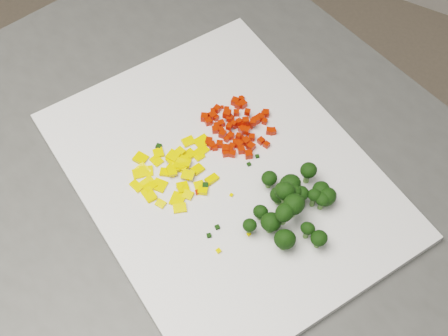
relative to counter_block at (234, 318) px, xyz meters
The scene contains 151 objects.
counter_block is the anchor object (origin of this frame).
cutting_board 0.46m from the counter_block, 147.90° to the left, with size 0.44×0.35×0.01m, color silver.
carrot_pile 0.49m from the counter_block, 117.94° to the left, with size 0.10×0.10×0.03m, color red, non-canonical shape.
pepper_pile 0.48m from the counter_block, behind, with size 0.11×0.11×0.02m, color yellow, non-canonical shape.
broccoli_pile 0.50m from the counter_block, ahead, with size 0.12×0.12×0.06m, color black, non-canonical shape.
carrot_cube_0 0.47m from the counter_block, 128.37° to the left, with size 0.01×0.01×0.01m, color red.
carrot_cube_1 0.48m from the counter_block, 139.02° to the left, with size 0.01×0.01×0.01m, color red.
carrot_cube_2 0.47m from the counter_block, 124.20° to the left, with size 0.01×0.01×0.01m, color red.
carrot_cube_3 0.47m from the counter_block, 125.22° to the left, with size 0.01×0.01×0.01m, color red.
carrot_cube_4 0.48m from the counter_block, 101.92° to the left, with size 0.01×0.01×0.01m, color red.
carrot_cube_5 0.48m from the counter_block, 101.94° to the left, with size 0.01×0.01×0.01m, color red.
carrot_cube_6 0.48m from the counter_block, 132.70° to the left, with size 0.01×0.01×0.01m, color red.
carrot_cube_7 0.49m from the counter_block, 117.58° to the left, with size 0.01×0.01×0.01m, color red.
carrot_cube_8 0.48m from the counter_block, 133.82° to the left, with size 0.01×0.01×0.01m, color red.
carrot_cube_9 0.48m from the counter_block, 122.16° to the left, with size 0.01×0.01×0.01m, color red.
carrot_cube_10 0.49m from the counter_block, 115.16° to the left, with size 0.01×0.01×0.01m, color red.
carrot_cube_11 0.48m from the counter_block, 91.79° to the left, with size 0.01×0.01×0.01m, color red.
carrot_cube_12 0.47m from the counter_block, 114.53° to the left, with size 0.01×0.01×0.01m, color red.
carrot_cube_13 0.49m from the counter_block, 107.10° to the left, with size 0.01×0.01×0.01m, color red.
carrot_cube_14 0.47m from the counter_block, 110.28° to the left, with size 0.01×0.01×0.01m, color red.
carrot_cube_15 0.49m from the counter_block, 129.96° to the left, with size 0.01×0.01×0.01m, color red.
carrot_cube_16 0.48m from the counter_block, 114.11° to the left, with size 0.01×0.01×0.01m, color red.
carrot_cube_17 0.47m from the counter_block, 142.25° to the left, with size 0.01×0.01×0.01m, color red.
carrot_cube_18 0.48m from the counter_block, 111.06° to the left, with size 0.01×0.01×0.01m, color red.
carrot_cube_19 0.48m from the counter_block, 114.56° to the left, with size 0.01×0.01×0.01m, color red.
carrot_cube_20 0.48m from the counter_block, 130.98° to the left, with size 0.01×0.01×0.01m, color red.
carrot_cube_21 0.48m from the counter_block, 119.52° to the left, with size 0.01×0.01×0.01m, color red.
carrot_cube_22 0.48m from the counter_block, 104.24° to the left, with size 0.01×0.01×0.01m, color red.
carrot_cube_23 0.48m from the counter_block, 123.05° to the left, with size 0.01×0.01×0.01m, color red.
carrot_cube_24 0.48m from the counter_block, 121.34° to the left, with size 0.01×0.01×0.01m, color red.
carrot_cube_25 0.47m from the counter_block, 136.40° to the left, with size 0.01×0.01×0.01m, color red.
carrot_cube_26 0.48m from the counter_block, 124.30° to the left, with size 0.01×0.01×0.01m, color red.
carrot_cube_27 0.47m from the counter_block, 120.87° to the left, with size 0.01×0.01×0.01m, color red.
carrot_cube_28 0.49m from the counter_block, 116.07° to the left, with size 0.01×0.01×0.01m, color red.
carrot_cube_29 0.48m from the counter_block, 118.85° to the left, with size 0.01×0.01×0.01m, color red.
carrot_cube_30 0.48m from the counter_block, 113.25° to the left, with size 0.01×0.01×0.01m, color red.
carrot_cube_31 0.47m from the counter_block, 96.96° to the left, with size 0.01×0.01×0.01m, color red.
carrot_cube_32 0.47m from the counter_block, 113.98° to the left, with size 0.01×0.01×0.01m, color red.
carrot_cube_33 0.49m from the counter_block, 117.25° to the left, with size 0.01×0.01×0.01m, color red.
carrot_cube_34 0.48m from the counter_block, 125.18° to the left, with size 0.01×0.01×0.01m, color red.
carrot_cube_35 0.48m from the counter_block, 132.37° to the left, with size 0.01×0.01×0.01m, color red.
carrot_cube_36 0.48m from the counter_block, 109.92° to the left, with size 0.01×0.01×0.01m, color red.
carrot_cube_37 0.48m from the counter_block, 133.41° to the left, with size 0.01×0.01×0.01m, color red.
carrot_cube_38 0.49m from the counter_block, 119.31° to the left, with size 0.01×0.01×0.01m, color red.
carrot_cube_39 0.48m from the counter_block, 94.16° to the left, with size 0.01×0.01×0.01m, color red.
carrot_cube_40 0.48m from the counter_block, 136.71° to the left, with size 0.01×0.01×0.01m, color red.
carrot_cube_41 0.48m from the counter_block, 124.11° to the left, with size 0.01×0.01×0.01m, color red.
carrot_cube_42 0.47m from the counter_block, 133.60° to the left, with size 0.01×0.01×0.01m, color red.
carrot_cube_43 0.48m from the counter_block, 99.96° to the left, with size 0.01×0.01×0.01m, color red.
carrot_cube_44 0.49m from the counter_block, 111.86° to the left, with size 0.01×0.01×0.01m, color red.
carrot_cube_45 0.47m from the counter_block, 117.15° to the left, with size 0.01×0.01×0.01m, color red.
carrot_cube_46 0.47m from the counter_block, 124.51° to the left, with size 0.01×0.01×0.01m, color red.
carrot_cube_47 0.48m from the counter_block, 116.41° to the left, with size 0.01×0.01×0.01m, color red.
carrot_cube_48 0.49m from the counter_block, 115.76° to the left, with size 0.01×0.01×0.01m, color red.
carrot_cube_49 0.47m from the counter_block, 105.88° to the left, with size 0.01×0.01×0.01m, color red.
carrot_cube_50 0.47m from the counter_block, 125.33° to the left, with size 0.01×0.01×0.01m, color red.
carrot_cube_51 0.47m from the counter_block, 132.22° to the left, with size 0.01×0.01×0.01m, color red.
carrot_cube_52 0.48m from the counter_block, 105.75° to the left, with size 0.01×0.01×0.01m, color red.
carrot_cube_53 0.47m from the counter_block, 144.96° to the left, with size 0.01×0.01×0.01m, color red.
carrot_cube_54 0.48m from the counter_block, 135.51° to the left, with size 0.01×0.01×0.01m, color red.
carrot_cube_55 0.47m from the counter_block, 104.71° to the left, with size 0.01×0.01×0.01m, color red.
carrot_cube_56 0.47m from the counter_block, 143.71° to the left, with size 0.01×0.01×0.01m, color red.
carrot_cube_57 0.49m from the counter_block, 112.38° to the left, with size 0.01×0.01×0.01m, color red.
carrot_cube_58 0.48m from the counter_block, 133.83° to the left, with size 0.01×0.01×0.01m, color red.
carrot_cube_59 0.48m from the counter_block, 102.97° to the left, with size 0.01×0.01×0.01m, color red.
carrot_cube_60 0.48m from the counter_block, 111.78° to the left, with size 0.01×0.01×0.01m, color red.
carrot_cube_61 0.48m from the counter_block, 117.76° to the left, with size 0.01×0.01×0.01m, color red.
carrot_cube_62 0.48m from the counter_block, 108.88° to the left, with size 0.01×0.01×0.01m, color red.
carrot_cube_63 0.48m from the counter_block, 123.70° to the left, with size 0.01×0.01×0.01m, color red.
carrot_cube_64 0.48m from the counter_block, 100.93° to the left, with size 0.01×0.01×0.01m, color red.
carrot_cube_65 0.48m from the counter_block, 131.03° to the left, with size 0.01×0.01×0.01m, color red.
carrot_cube_66 0.48m from the counter_block, 124.52° to the left, with size 0.01×0.01×0.01m, color red.
carrot_cube_67 0.47m from the counter_block, 128.73° to the left, with size 0.01×0.01×0.01m, color red.
carrot_cube_68 0.48m from the counter_block, 137.88° to the left, with size 0.01×0.01×0.01m, color red.
carrot_cube_69 0.47m from the counter_block, 144.23° to the left, with size 0.01×0.01×0.01m, color red.
carrot_cube_70 0.48m from the counter_block, 129.79° to the left, with size 0.01×0.01×0.01m, color red.
carrot_cube_71 0.47m from the counter_block, 90.85° to the left, with size 0.01×0.01×0.01m, color red.
carrot_cube_72 0.49m from the counter_block, 125.18° to the left, with size 0.01×0.01×0.01m, color red.
carrot_cube_73 0.47m from the counter_block, 104.34° to the left, with size 0.01×0.01×0.01m, color red.
pepper_chunk_0 0.47m from the counter_block, 135.65° to the right, with size 0.01×0.02×0.00m, color yellow.
pepper_chunk_1 0.48m from the counter_block, behind, with size 0.01×0.02×0.00m, color yellow.
pepper_chunk_2 0.48m from the counter_block, 156.71° to the right, with size 0.01×0.02×0.00m, color yellow.
pepper_chunk_3 0.47m from the counter_block, 149.12° to the left, with size 0.02×0.02×0.00m, color yellow.
pepper_chunk_4 0.48m from the counter_block, 159.63° to the right, with size 0.02×0.01×0.00m, color yellow.
pepper_chunk_5 0.47m from the counter_block, 158.32° to the right, with size 0.01×0.02×0.00m, color yellow.
pepper_chunk_6 0.47m from the counter_block, 159.06° to the right, with size 0.02×0.01×0.00m, color yellow.
pepper_chunk_7 0.48m from the counter_block, 148.94° to the right, with size 0.01×0.01×0.00m, color yellow.
pepper_chunk_8 0.48m from the counter_block, 156.56° to the right, with size 0.02×0.01×0.00m, color yellow.
pepper_chunk_9 0.47m from the counter_block, 160.47° to the left, with size 0.01×0.01×0.00m, color yellow.
pepper_chunk_10 0.48m from the counter_block, behind, with size 0.01×0.01×0.00m, color yellow.
pepper_chunk_11 0.47m from the counter_block, behind, with size 0.02×0.01×0.00m, color yellow.
pepper_chunk_12 0.48m from the counter_block, 164.51° to the right, with size 0.01×0.01×0.00m, color yellow.
pepper_chunk_13 0.47m from the counter_block, behind, with size 0.01×0.01×0.00m, color yellow.
pepper_chunk_14 0.48m from the counter_block, behind, with size 0.02×0.01×0.00m, color yellow.
pepper_chunk_15 0.48m from the counter_block, behind, with size 0.02×0.02×0.00m, color yellow.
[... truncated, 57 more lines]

